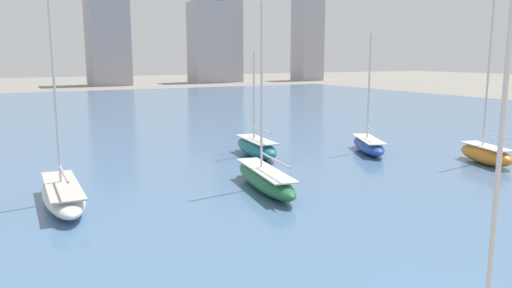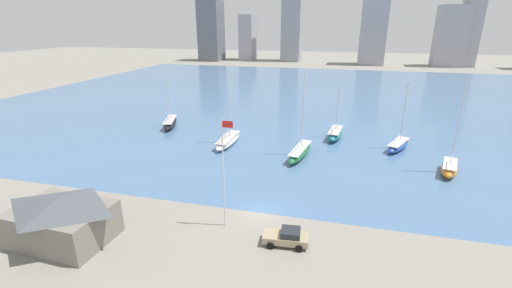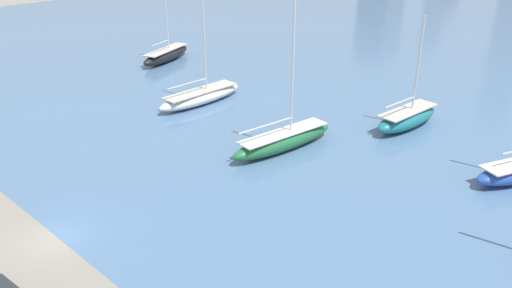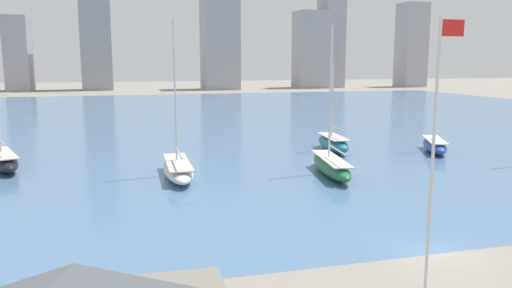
% 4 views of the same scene
% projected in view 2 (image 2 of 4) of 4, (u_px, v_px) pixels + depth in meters
% --- Properties ---
extents(ground_plane, '(500.00, 500.00, 0.00)m').
position_uv_depth(ground_plane, '(260.00, 213.00, 40.69)').
color(ground_plane, gray).
extents(harbor_water, '(180.00, 140.00, 0.00)m').
position_uv_depth(harbor_water, '(314.00, 97.00, 104.61)').
color(harbor_water, '#4C7099').
rests_on(harbor_water, ground_plane).
extents(boat_shed, '(9.57, 7.01, 4.94)m').
position_uv_depth(boat_shed, '(62.00, 219.00, 34.84)').
color(boat_shed, slate).
rests_on(boat_shed, ground_plane).
extents(flag_pole, '(1.24, 0.14, 12.28)m').
position_uv_depth(flag_pole, '(224.00, 171.00, 35.99)').
color(flag_pole, silver).
rests_on(flag_pole, ground_plane).
extents(distant_city_skyline, '(183.71, 23.63, 51.40)m').
position_uv_depth(distant_city_skyline, '(352.00, 27.00, 185.94)').
color(distant_city_skyline, slate).
rests_on(distant_city_skyline, ground_plane).
extents(sailboat_black, '(5.37, 10.16, 13.15)m').
position_uv_depth(sailboat_black, '(170.00, 122.00, 74.44)').
color(sailboat_black, black).
rests_on(sailboat_black, harbor_water).
extents(sailboat_blue, '(5.56, 8.55, 12.03)m').
position_uv_depth(sailboat_blue, '(398.00, 145.00, 60.83)').
color(sailboat_blue, '#284CA8').
rests_on(sailboat_blue, harbor_water).
extents(sailboat_teal, '(3.39, 8.69, 10.27)m').
position_uv_depth(sailboat_teal, '(335.00, 134.00, 66.76)').
color(sailboat_teal, '#1E757F').
rests_on(sailboat_teal, harbor_water).
extents(sailboat_orange, '(4.00, 7.19, 14.82)m').
position_uv_depth(sailboat_orange, '(449.00, 168.00, 50.94)').
color(sailboat_orange, orange).
rests_on(sailboat_orange, harbor_water).
extents(sailboat_white, '(2.81, 10.66, 14.10)m').
position_uv_depth(sailboat_white, '(228.00, 140.00, 63.40)').
color(sailboat_white, white).
rests_on(sailboat_white, harbor_water).
extents(sailboat_green, '(3.74, 10.78, 13.64)m').
position_uv_depth(sailboat_green, '(300.00, 152.00, 57.49)').
color(sailboat_green, '#236B3D').
rests_on(sailboat_green, harbor_water).
extents(parked_pickup_tan, '(4.71, 2.65, 1.74)m').
position_uv_depth(parked_pickup_tan, '(287.00, 237.00, 34.65)').
color(parked_pickup_tan, tan).
rests_on(parked_pickup_tan, ground_plane).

